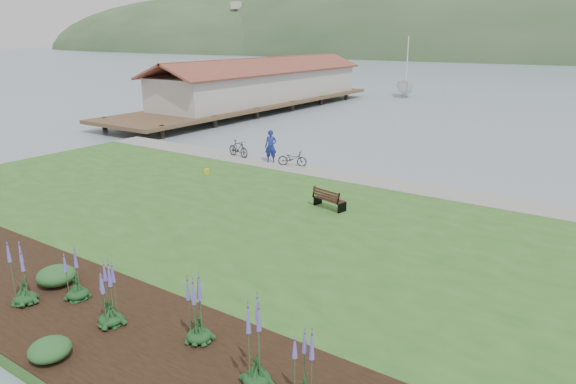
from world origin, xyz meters
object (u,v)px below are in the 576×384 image
(park_bench, at_px, (328,199))
(sailboat, at_px, (405,97))
(bicycle_a, at_px, (292,158))
(person, at_px, (271,144))

(park_bench, relative_size, sailboat, 0.07)
(sailboat, bearing_deg, bicycle_a, -104.87)
(bicycle_a, height_order, sailboat, sailboat)
(park_bench, xyz_separation_m, bicycle_a, (-5.54, 5.46, -0.02))
(bicycle_a, bearing_deg, park_bench, -154.48)
(person, distance_m, bicycle_a, 1.66)
(park_bench, bearing_deg, bicycle_a, 148.40)
(bicycle_a, relative_size, sailboat, 0.07)
(person, relative_size, sailboat, 0.10)
(park_bench, height_order, sailboat, sailboat)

